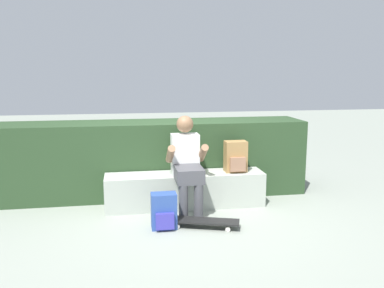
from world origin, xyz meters
name	(u,v)px	position (x,y,z in m)	size (l,w,h in m)	color
ground_plane	(189,214)	(0.00, 0.00, 0.00)	(24.00, 24.00, 0.00)	gray
bench_main	(185,190)	(0.00, 0.31, 0.22)	(2.03, 0.42, 0.44)	#AAB2A5
person_skater	(187,162)	(-0.01, 0.11, 0.64)	(0.49, 0.62, 1.19)	white
skateboard_near_person	(203,221)	(0.09, -0.45, 0.07)	(0.82, 0.44, 0.09)	black
backpack_on_bench	(236,157)	(0.66, 0.30, 0.63)	(0.28, 0.23, 0.40)	#A37A47
backpack_on_ground	(164,212)	(-0.34, -0.40, 0.19)	(0.28, 0.23, 0.40)	#2D4C99
hedge_row	(147,159)	(-0.44, 0.92, 0.52)	(4.40, 0.74, 1.04)	#294225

